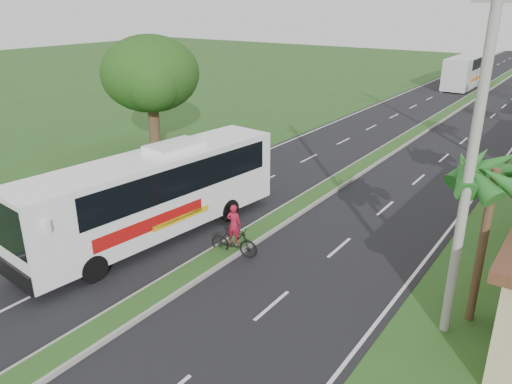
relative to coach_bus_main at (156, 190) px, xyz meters
The scene contains 11 objects.
ground 4.22m from the coach_bus_main, 25.95° to the right, with size 180.00×180.00×0.00m, color #2F501D.
road_asphalt 18.81m from the coach_bus_main, 79.89° to the left, with size 14.00×160.00×0.02m, color black.
median_strip 18.80m from the coach_bus_main, 79.89° to the left, with size 1.20×160.00×0.18m.
lane_edge_left 18.84m from the coach_bus_main, 100.52° to the left, with size 0.12×160.00×0.01m, color silver.
lane_edge_right 21.04m from the coach_bus_main, 61.52° to the left, with size 0.12×160.00×0.01m, color silver.
palm_verge_a 12.64m from the coach_bus_main, ahead, with size 2.40×2.40×5.45m.
shade_tree 12.54m from the coach_bus_main, 136.36° to the left, with size 6.30×6.00×7.54m.
utility_pole_a 12.31m from the coach_bus_main, ahead, with size 1.60×0.28×11.00m.
coach_bus_main is the anchor object (origin of this frame).
coach_bus_far 48.66m from the coach_bus_main, 88.99° to the left, with size 2.69×11.99×3.49m.
motorcyclist 3.94m from the coach_bus_main, ahead, with size 2.04×0.97×2.17m.
Camera 1 is at (11.06, -11.75, 9.42)m, focal length 35.00 mm.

